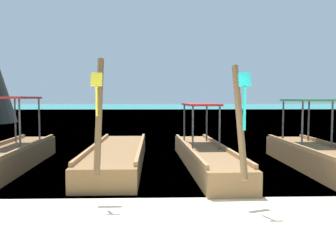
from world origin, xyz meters
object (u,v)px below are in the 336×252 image
longtail_boat_orange_ribbon (9,157)px  longtail_boat_yellow_ribbon (118,156)px  longtail_boat_green_ribbon (314,155)px  longtail_boat_turquoise_ribbon (205,155)px

longtail_boat_orange_ribbon → longtail_boat_yellow_ribbon: 2.86m
longtail_boat_orange_ribbon → longtail_boat_green_ribbon: bearing=0.4°
longtail_boat_yellow_ribbon → longtail_boat_turquoise_ribbon: size_ratio=0.96×
longtail_boat_orange_ribbon → longtail_boat_yellow_ribbon: (2.80, 0.59, -0.08)m
longtail_boat_orange_ribbon → longtail_boat_green_ribbon: 8.18m
longtail_boat_turquoise_ribbon → longtail_boat_green_ribbon: size_ratio=1.26×
longtail_boat_yellow_ribbon → longtail_boat_turquoise_ribbon: (2.45, -0.19, 0.05)m
longtail_boat_turquoise_ribbon → longtail_boat_green_ribbon: longtail_boat_turquoise_ribbon is taller
longtail_boat_orange_ribbon → longtail_boat_turquoise_ribbon: size_ratio=0.93×
longtail_boat_orange_ribbon → longtail_boat_yellow_ribbon: size_ratio=0.96×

